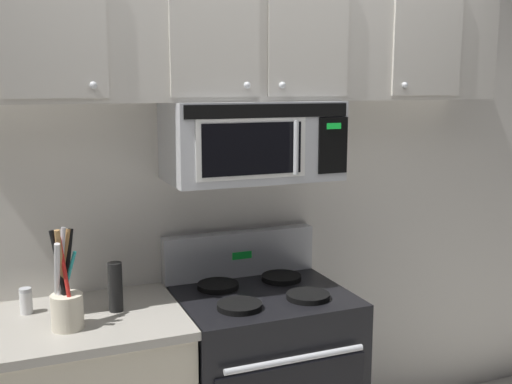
{
  "coord_description": "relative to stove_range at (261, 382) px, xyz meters",
  "views": [
    {
      "loc": [
        -1.01,
        -1.99,
        1.82
      ],
      "look_at": [
        0.0,
        0.49,
        1.35
      ],
      "focal_mm": 42.92,
      "sensor_mm": 36.0,
      "label": 1
    }
  ],
  "objects": [
    {
      "name": "stove_range",
      "position": [
        0.0,
        0.0,
        0.0
      ],
      "size": [
        0.76,
        0.69,
        1.12
      ],
      "color": "black",
      "rests_on": "ground_plane"
    },
    {
      "name": "upper_cabinets",
      "position": [
        -0.0,
        0.15,
        1.56
      ],
      "size": [
        2.5,
        0.36,
        0.55
      ],
      "color": "#BCB7AD"
    },
    {
      "name": "back_wall",
      "position": [
        0.0,
        0.37,
        0.88
      ],
      "size": [
        5.2,
        0.1,
        2.7
      ],
      "primitive_type": "cube",
      "color": "silver",
      "rests_on": "ground_plane"
    },
    {
      "name": "pepper_mill",
      "position": [
        -0.64,
        0.02,
        0.54
      ],
      "size": [
        0.06,
        0.06,
        0.21
      ],
      "primitive_type": "cylinder",
      "color": "black",
      "rests_on": "counter_segment"
    },
    {
      "name": "utensil_crock_cream",
      "position": [
        -0.85,
        -0.09,
        0.55
      ],
      "size": [
        0.12,
        0.13,
        0.39
      ],
      "color": "beige",
      "rests_on": "counter_segment"
    },
    {
      "name": "over_range_microwave",
      "position": [
        -0.0,
        0.12,
        1.11
      ],
      "size": [
        0.76,
        0.43,
        0.35
      ],
      "color": "#B7BABF"
    },
    {
      "name": "salt_shaker",
      "position": [
        -0.99,
        0.14,
        0.48
      ],
      "size": [
        0.05,
        0.05,
        0.11
      ],
      "color": "white",
      "rests_on": "counter_segment"
    }
  ]
}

